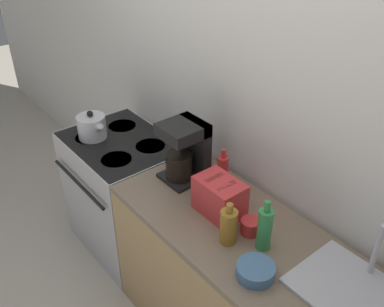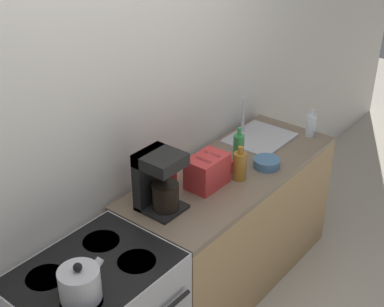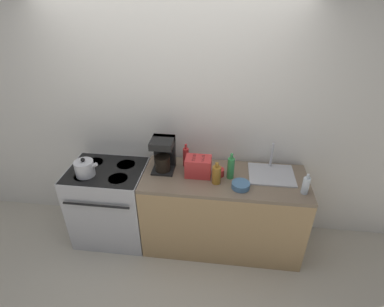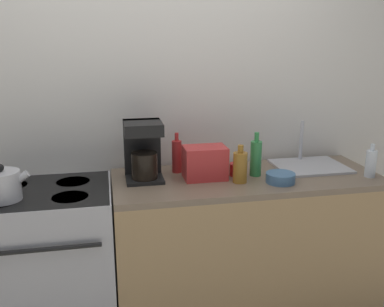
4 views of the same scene
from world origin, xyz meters
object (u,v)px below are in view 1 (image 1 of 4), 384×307
at_px(bottle_red, 223,172).
at_px(bottle_amber, 228,226).
at_px(coffee_maker, 186,150).
at_px(bottle_green, 265,229).
at_px(cup_red, 250,226).
at_px(kettle, 92,127).
at_px(stove, 125,193).
at_px(bowl, 255,271).
at_px(toaster, 220,197).

xyz_separation_m(bottle_red, bottle_amber, (0.33, -0.26, -0.01)).
distance_m(coffee_maker, bottle_green, 0.68).
bearing_deg(coffee_maker, cup_red, -5.57).
distance_m(bottle_green, cup_red, 0.13).
bearing_deg(kettle, stove, 34.27).
xyz_separation_m(stove, cup_red, (1.16, 0.04, 0.47)).
bearing_deg(bottle_green, bottle_amber, -142.43).
bearing_deg(bottle_amber, bottle_green, 37.57).
bearing_deg(bottle_red, bowl, -29.54).
xyz_separation_m(coffee_maker, bowl, (0.78, -0.23, -0.15)).
xyz_separation_m(kettle, cup_red, (1.32, 0.15, -0.04)).
distance_m(stove, cup_red, 1.25).
bearing_deg(bottle_red, stove, -167.25).
xyz_separation_m(kettle, bottle_amber, (1.30, 0.03, 0.01)).
bearing_deg(bowl, bottle_red, 150.46).
distance_m(kettle, bottle_green, 1.44).
xyz_separation_m(bottle_amber, cup_red, (0.02, 0.13, -0.06)).
xyz_separation_m(kettle, coffee_maker, (0.75, 0.21, 0.10)).
distance_m(toaster, bottle_amber, 0.22).
bearing_deg(cup_red, coffee_maker, 174.43).
height_order(bottle_green, cup_red, bottle_green).
xyz_separation_m(bottle_red, bowl, (0.56, -0.32, -0.08)).
height_order(bottle_amber, cup_red, bottle_amber).
bearing_deg(kettle, cup_red, 6.55).
bearing_deg(stove, cup_red, 2.16).
distance_m(stove, bowl, 1.45).
distance_m(bottle_green, bottle_red, 0.49).
xyz_separation_m(stove, bottle_red, (0.81, 0.18, 0.54)).
relative_size(kettle, bottle_green, 0.88).
height_order(stove, coffee_maker, coffee_maker).
bearing_deg(bowl, bottle_amber, 167.06).
relative_size(coffee_maker, bowl, 2.06).
bearing_deg(bottle_green, coffee_maker, 173.30).
bearing_deg(cup_red, stove, -177.84).
bearing_deg(cup_red, bowl, -40.73).
height_order(bottle_green, bottle_red, bottle_green).
height_order(toaster, bottle_red, bottle_red).
relative_size(kettle, bottle_amber, 1.06).
bearing_deg(coffee_maker, stove, -170.50).
height_order(toaster, bottle_amber, bottle_amber).
bearing_deg(bottle_green, stove, -179.11).
height_order(coffee_maker, cup_red, coffee_maker).
distance_m(cup_red, bowl, 0.27).
bearing_deg(bottle_green, bowl, -57.21).
bearing_deg(coffee_maker, bottle_amber, -18.38).
height_order(kettle, bottle_green, bottle_green).
height_order(kettle, toaster, same).
relative_size(coffee_maker, bottle_red, 1.39).
distance_m(kettle, cup_red, 1.33).
relative_size(kettle, toaster, 0.94).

